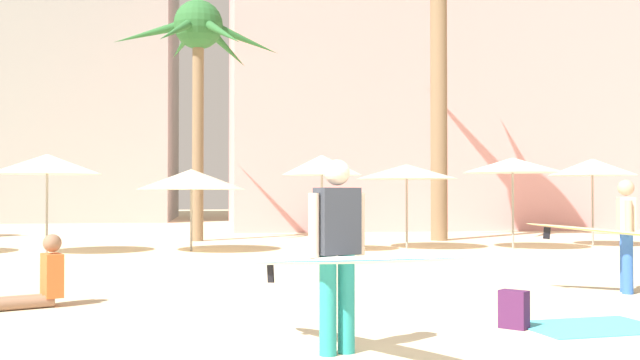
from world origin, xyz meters
TOP-DOWN VIEW (x-y plane):
  - hotel_pink at (7.78, 26.50)m, footprint 16.56×11.31m
  - palm_tree_left at (-1.72, 16.71)m, footprint 5.25×4.92m
  - cafe_umbrella_0 at (3.93, 12.77)m, footprint 2.75×2.75m
  - cafe_umbrella_1 at (9.36, 12.86)m, footprint 2.41×2.41m
  - cafe_umbrella_3 at (1.53, 12.18)m, footprint 2.06×2.06m
  - cafe_umbrella_4 at (-5.33, 12.54)m, footprint 2.63×2.63m
  - cafe_umbrella_5 at (-1.80, 12.66)m, footprint 2.78×2.78m
  - cafe_umbrella_6 at (6.73, 12.27)m, footprint 2.67×2.67m
  - beach_towel at (2.96, 1.38)m, footprint 1.63×1.22m
  - backpack at (2.09, 1.46)m, footprint 0.35×0.35m
  - person_near_right at (4.90, 3.76)m, footprint 2.87×1.93m
  - person_far_right at (-0.06, 0.35)m, footprint 1.76×2.74m
  - person_mid_center at (-3.46, 3.78)m, footprint 0.98×0.73m

SIDE VIEW (x-z plane):
  - beach_towel at x=2.96m, z-range 0.00..0.01m
  - backpack at x=2.09m, z-range -0.01..0.41m
  - person_mid_center at x=-3.46m, z-range -0.14..0.81m
  - person_near_right at x=4.90m, z-range 0.07..1.77m
  - person_far_right at x=-0.06m, z-range 0.05..1.85m
  - cafe_umbrella_5 at x=-1.80m, z-range 0.79..2.91m
  - cafe_umbrella_0 at x=3.93m, z-range 0.94..3.21m
  - cafe_umbrella_3 at x=1.53m, z-range 0.98..3.46m
  - cafe_umbrella_4 at x=-5.33m, z-range 0.99..3.45m
  - cafe_umbrella_1 at x=9.36m, z-range 1.00..3.46m
  - cafe_umbrella_6 at x=6.73m, z-range 1.02..3.47m
  - palm_tree_left at x=-1.72m, z-range 2.43..9.99m
  - hotel_pink at x=7.78m, z-range 0.00..14.16m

